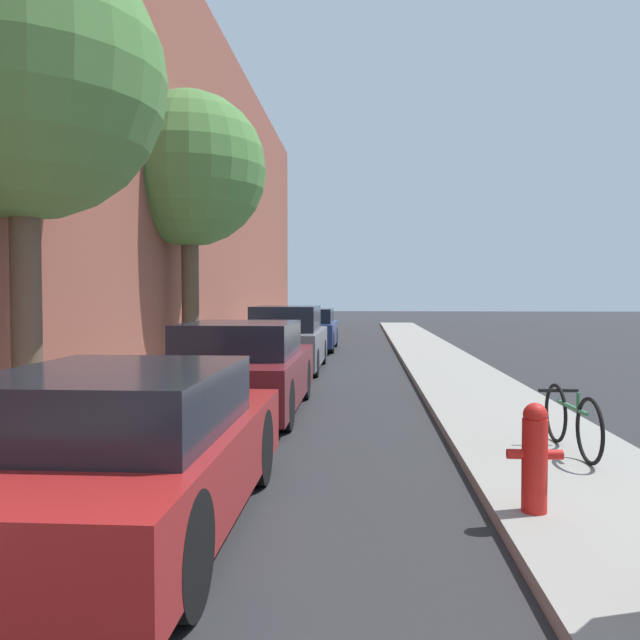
% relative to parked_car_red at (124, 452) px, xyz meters
% --- Properties ---
extents(ground_plane, '(120.00, 120.00, 0.00)m').
position_rel_parked_car_red_xyz_m(ground_plane, '(0.93, 9.51, -0.62)').
color(ground_plane, '#28282B').
extents(sidewalk_left, '(2.00, 52.00, 0.12)m').
position_rel_parked_car_red_xyz_m(sidewalk_left, '(-1.97, 9.51, -0.56)').
color(sidewalk_left, gray).
rests_on(sidewalk_left, ground).
extents(sidewalk_right, '(2.00, 52.00, 0.12)m').
position_rel_parked_car_red_xyz_m(sidewalk_right, '(3.83, 9.51, -0.56)').
color(sidewalk_right, gray).
rests_on(sidewalk_right, ground).
extents(building_facade_left, '(0.70, 52.00, 10.66)m').
position_rel_parked_car_red_xyz_m(building_facade_left, '(-3.32, 9.51, 4.71)').
color(building_facade_left, brown).
rests_on(building_facade_left, ground).
extents(parked_car_red, '(1.80, 4.09, 1.27)m').
position_rel_parked_car_red_xyz_m(parked_car_red, '(0.00, 0.00, 0.00)').
color(parked_car_red, black).
rests_on(parked_car_red, ground).
extents(parked_car_maroon, '(1.83, 4.25, 1.40)m').
position_rel_parked_car_red_xyz_m(parked_car_maroon, '(-0.06, 5.01, 0.05)').
color(parked_car_maroon, black).
rests_on(parked_car_maroon, ground).
extents(parked_car_grey, '(1.69, 4.38, 1.55)m').
position_rel_parked_car_red_xyz_m(parked_car_grey, '(-0.04, 10.70, 0.11)').
color(parked_car_grey, black).
rests_on(parked_car_grey, ground).
extents(parked_car_navy, '(1.73, 4.21, 1.37)m').
position_rel_parked_car_red_xyz_m(parked_car_navy, '(0.01, 16.54, 0.04)').
color(parked_car_navy, black).
rests_on(parked_car_navy, ground).
extents(street_tree_near, '(3.54, 3.54, 6.17)m').
position_rel_parked_car_red_xyz_m(street_tree_near, '(-2.44, 3.14, 3.87)').
color(street_tree_near, brown).
rests_on(street_tree_near, sidewalk_left).
extents(street_tree_far, '(3.74, 3.74, 6.62)m').
position_rel_parked_car_red_xyz_m(street_tree_far, '(-2.43, 10.79, 4.21)').
color(street_tree_far, brown).
rests_on(street_tree_far, sidewalk_left).
extents(fire_hydrant, '(0.42, 0.20, 0.85)m').
position_rel_parked_car_red_xyz_m(fire_hydrant, '(3.13, 0.34, -0.06)').
color(fire_hydrant, red).
rests_on(fire_hydrant, sidewalk_right).
extents(bicycle, '(0.44, 1.65, 0.67)m').
position_rel_parked_car_red_xyz_m(bicycle, '(4.02, 2.30, -0.15)').
color(bicycle, black).
rests_on(bicycle, sidewalk_right).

